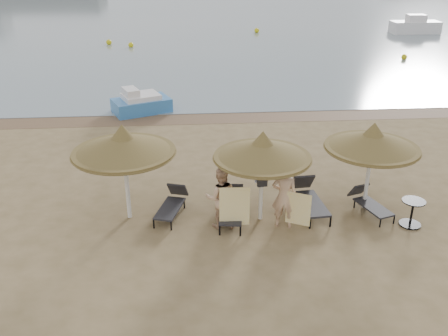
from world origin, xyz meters
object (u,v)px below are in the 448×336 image
Objects in this scene: lounger_near_right at (309,197)px; side_table at (412,214)px; lounger_near_left at (232,205)px; pedal_boat at (141,103)px; lounger_far_left at (172,203)px; person_right at (285,191)px; person_left at (221,193)px; palapa_left at (123,145)px; palapa_right at (373,141)px; lounger_far_right at (369,202)px; palapa_center at (262,150)px.

lounger_near_right is 2.88m from side_table.
lounger_near_left is 0.67× the size of pedal_boat.
person_right reaches higher than lounger_far_left.
lounger_near_left is 0.89m from person_left.
side_table is (7.90, -1.05, -1.90)m from palapa_left.
pedal_boat is at bearing 92.24° from palapa_left.
pedal_boat is (-7.32, 9.60, -1.70)m from palapa_right.
person_left reaches higher than lounger_far_right.
palapa_right is 2.29m from side_table.
palapa_right is 1.40× the size of lounger_near_left.
palapa_right reaches higher than lounger_near_left.
person_left is (-5.31, 0.37, 0.67)m from side_table.
lounger_far_right is 12.30m from pedal_boat.
palapa_center is at bearing -165.45° from person_left.
palapa_left is at bearing -157.05° from lounger_far_left.
side_table is at bearing -7.55° from palapa_left.
palapa_right is 1.24× the size of person_right.
lounger_near_right reaches higher than side_table.
pedal_boat is (-8.28, 10.69, 0.07)m from side_table.
palapa_center is 1.00× the size of palapa_right.
side_table is at bearing 176.06° from person_left.
palapa_right reaches higher than person_right.
palapa_left is 1.06× the size of palapa_center.
person_right is at bearing 175.33° from person_left.
palapa_left is 1.38× the size of person_left.
lounger_far_right is at bearing -14.28° from lounger_near_right.
lounger_far_left is at bearing 179.13° from palapa_right.
palapa_center is 1.63× the size of lounger_far_right.
palapa_left is 8.19m from side_table.
lounger_near_right reaches higher than lounger_near_left.
person_right is (1.38, -0.62, 0.72)m from lounger_near_left.
person_left is at bearing -96.53° from pedal_boat.
person_right reaches higher than lounger_far_right.
palapa_right is at bearing 11.25° from lounger_near_left.
person_right reaches higher than lounger_near_right.
lounger_near_left is (2.94, -0.21, -1.89)m from palapa_left.
lounger_near_right is 1.46m from person_right.
lounger_near_left is (1.71, -0.33, 0.04)m from lounger_far_left.
palapa_center is 1.54× the size of lounger_far_left.
person_left is (-4.38, -0.47, 0.72)m from lounger_far_right.
lounger_near_left is at bearing -178.51° from lounger_near_right.
person_right is at bearing -0.15° from lounger_far_left.
pedal_boat is at bearing 127.34° from palapa_right.
pedal_boat is (-1.61, 9.51, 0.10)m from lounger_far_left.
palapa_center reaches higher than side_table.
person_left is (1.36, -0.81, 0.70)m from lounger_far_left.
lounger_near_left is (-4.00, -0.25, -1.77)m from palapa_right.
lounger_far_left is 0.61× the size of pedal_boat.
palapa_center is 4.56m from side_table.
lounger_near_left is at bearing 167.86° from palapa_center.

